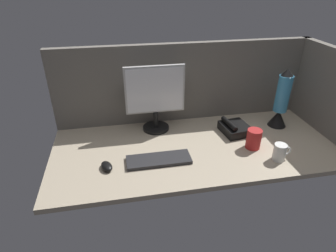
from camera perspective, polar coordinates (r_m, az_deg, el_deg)
name	(u,v)px	position (r cm, az deg, el deg)	size (l,w,h in cm)	color
ground_plane	(198,146)	(179.93, 6.05, -4.10)	(180.00, 80.00, 3.00)	tan
cubicle_wall_back	(185,83)	(199.18, 3.47, 8.80)	(180.00, 5.00, 55.08)	slate
cubicle_wall_side	(333,94)	(208.10, 30.42, 5.65)	(5.00, 80.00, 55.08)	slate
monitor	(155,96)	(184.89, -2.64, 6.11)	(39.15, 18.00, 44.55)	black
keyboard	(159,160)	(162.83, -1.89, -6.85)	(37.00, 13.00, 2.00)	#262628
mouse	(107,166)	(160.25, -12.34, -7.99)	(5.60, 9.60, 3.40)	black
mug_ceramic_white	(280,152)	(173.95, 21.76, -4.96)	(10.71, 7.16, 10.21)	white
mug_red_plastic	(254,139)	(179.57, 17.00, -2.52)	(8.91, 8.91, 12.39)	red
lava_lamp	(281,103)	(206.70, 21.96, 4.37)	(12.59, 12.59, 41.20)	black
desk_phone	(235,128)	(194.36, 13.36, -0.46)	(19.35, 21.07, 8.80)	black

